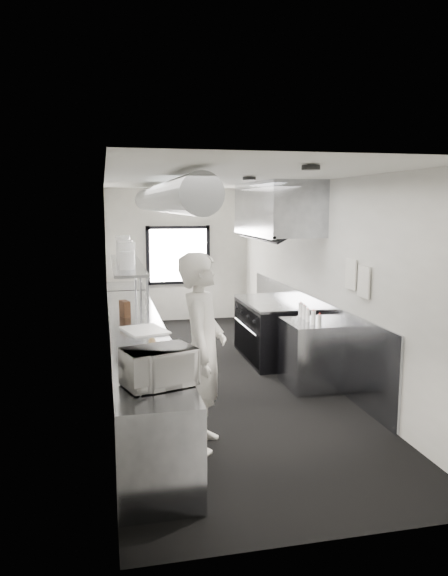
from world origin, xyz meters
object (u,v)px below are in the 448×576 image
bottle_station (310,354)px  deli_tub_b (137,361)px  small_plate (152,346)px  squeeze_bottle_e (301,310)px  microwave (159,367)px  squeeze_bottle_a (319,321)px  line_cook (202,351)px  range (271,330)px  deli_tub_a (130,371)px  knife_block (125,309)px  squeeze_bottle_d (304,312)px  plate_stack_a (127,261)px  plate_stack_d (123,247)px  squeeze_bottle_c (308,315)px  far_work_table (126,308)px  pass_shelf (127,265)px  squeeze_bottle_b (313,318)px  prep_counter (138,360)px  cutting_board (145,330)px  exhaust_hood (276,209)px  plate_stack_c (125,251)px  plate_stack_b (126,253)px

bottle_station → deli_tub_b: (-2.40, -1.55, 0.50)m
small_plate → squeeze_bottle_e: size_ratio=0.93×
microwave → squeeze_bottle_a: size_ratio=3.34×
line_cook → squeeze_bottle_e: size_ratio=10.01×
range → line_cook: 3.38m
deli_tub_a → knife_block: 2.71m
squeeze_bottle_e → squeeze_bottle_d: bearing=-91.0°
plate_stack_a → plate_stack_d: (0.01, 1.68, 0.06)m
squeeze_bottle_c → far_work_table: bearing=120.2°
deli_tub_a → pass_shelf: bearing=87.6°
squeeze_bottle_b → squeeze_bottle_e: 0.49m
plate_stack_d → prep_counter: bearing=-88.2°
deli_tub_a → squeeze_bottle_e: 3.29m
prep_counter → range: bearing=28.7°
cutting_board → plate_stack_d: size_ratio=1.64×
pass_shelf → squeeze_bottle_d: bearing=-33.0°
exhaust_hood → prep_counter: bearing=-151.9°
squeeze_bottle_e → bottle_station: bearing=-86.9°
line_cook → plate_stack_a: (-0.63, 2.37, 0.70)m
far_work_table → small_plate: (0.10, -4.73, 0.46)m
bottle_station → plate_stack_a: bearing=160.0°
deli_tub_b → prep_counter: bearing=86.6°
bottle_station → squeeze_bottle_b: 0.57m
pass_shelf → microwave: bearing=-88.7°
bottle_station → squeeze_bottle_e: 0.64m
range → deli_tub_b: bearing=-127.9°
bottle_station → squeeze_bottle_d: 0.58m
exhaust_hood → small_plate: bearing=-133.9°
range → plate_stack_a: (-2.27, -0.53, 1.22)m
range → bottle_station: range is taller
deli_tub_a → squeeze_bottle_a: bearing=31.2°
exhaust_hood → plate_stack_c: bearing=170.5°
squeeze_bottle_b → small_plate: bearing=-162.8°
deli_tub_a → squeeze_bottle_e: squeeze_bottle_e is taller
deli_tub_a → plate_stack_b: (0.13, 3.33, 0.79)m
line_cook → knife_block: line_cook is taller
line_cook → plate_stack_a: bearing=32.9°
knife_block → squeeze_bottle_b: 2.61m
deli_tub_b → plate_stack_b: size_ratio=0.40×
pass_shelf → squeeze_bottle_d: 2.82m
microwave → plate_stack_d: bearing=73.1°
far_work_table → plate_stack_d: size_ratio=3.19×
range → squeeze_bottle_c: bearing=-87.0°
range → small_plate: (-2.08, -2.23, 0.44)m
pass_shelf → plate_stack_d: (-0.03, 0.84, 0.22)m
plate_stack_a → cutting_board: bearing=-80.4°
line_cook → squeeze_bottle_c: bearing=-30.5°
cutting_board → squeeze_bottle_d: 2.22m
plate_stack_b → squeeze_bottle_d: bearing=-29.0°
prep_counter → deli_tub_b: size_ratio=43.84×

